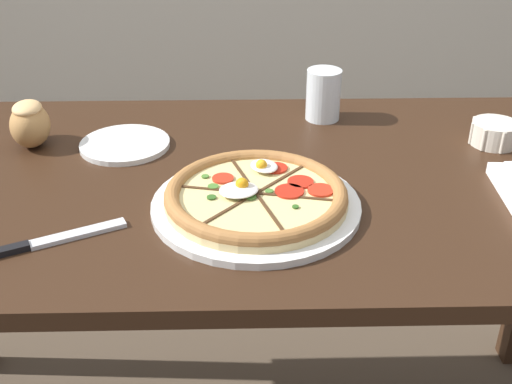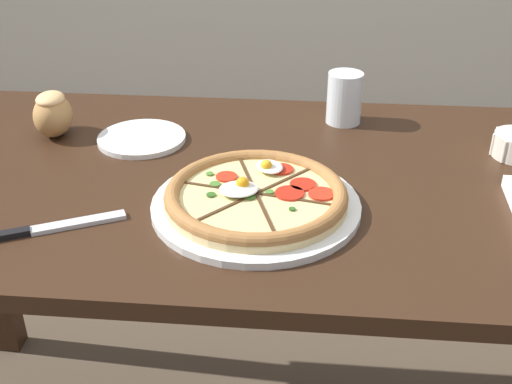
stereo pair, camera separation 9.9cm
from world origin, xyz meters
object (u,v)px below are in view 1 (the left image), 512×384
ramekin_bowl (495,133)px  bread_piece_near (30,123)px  dining_table (250,225)px  pizza (256,198)px  knife_main (41,243)px  side_saucer (125,144)px  water_glass (323,98)px

ramekin_bowl → bread_piece_near: (-0.87, 0.01, 0.02)m
dining_table → ramekin_bowl: bearing=14.2°
dining_table → ramekin_bowl: 0.49m
pizza → ramekin_bowl: (0.45, 0.23, 0.00)m
pizza → bread_piece_near: (-0.41, 0.24, 0.03)m
dining_table → pizza: pizza is taller
ramekin_bowl → knife_main: 0.83m
ramekin_bowl → side_saucer: 0.69m
knife_main → side_saucer: size_ratio=1.34×
ramekin_bowl → knife_main: ramekin_bowl is taller
knife_main → water_glass: size_ratio=2.18×
water_glass → side_saucer: bearing=-161.7°
pizza → side_saucer: bearing=136.2°
knife_main → ramekin_bowl: bearing=-2.7°
dining_table → side_saucer: bearing=152.8°
pizza → side_saucer: size_ratio=1.96×
pizza → water_glass: water_glass is taller
pizza → bread_piece_near: size_ratio=3.15×
pizza → knife_main: bearing=-163.0°
side_saucer → water_glass: bearing=18.3°
side_saucer → ramekin_bowl: bearing=-0.2°
knife_main → water_glass: bearing=19.3°
knife_main → water_glass: water_glass is taller
side_saucer → pizza: bearing=-43.8°
bread_piece_near → knife_main: size_ratio=0.46×
dining_table → knife_main: (-0.30, -0.21, 0.11)m
dining_table → pizza: (0.01, -0.11, 0.12)m
bread_piece_near → knife_main: bearing=-72.8°
ramekin_bowl → knife_main: size_ratio=0.42×
ramekin_bowl → knife_main: bearing=-157.1°
water_glass → knife_main: bearing=-135.1°
pizza → ramekin_bowl: pizza is taller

